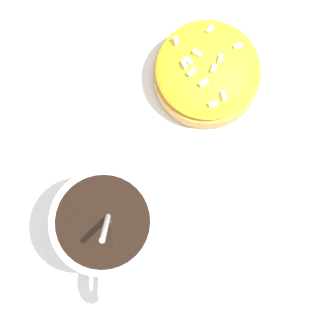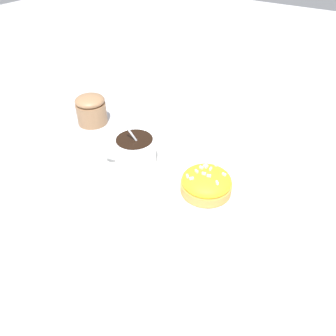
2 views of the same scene
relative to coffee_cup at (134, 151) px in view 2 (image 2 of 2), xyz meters
The scene contains 5 objects.
ground_plane 0.08m from the coffee_cup, behind, with size 3.00×3.00×0.00m, color #B2B2B7.
paper_napkin 0.08m from the coffee_cup, behind, with size 0.34×0.34×0.00m.
coffee_cup is the anchor object (origin of this frame).
frosted_pastry 0.15m from the coffee_cup, behind, with size 0.09×0.09×0.04m.
sugar_bowl 0.20m from the coffee_cup, 21.40° to the right, with size 0.07×0.07×0.07m.
Camera 2 is at (-0.26, 0.39, 0.40)m, focal length 35.00 mm.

